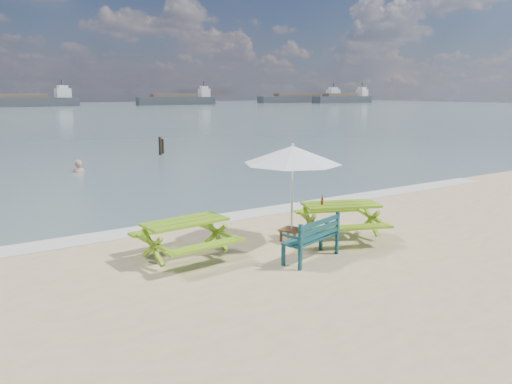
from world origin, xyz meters
TOP-DOWN VIEW (x-y plane):
  - foam_strip at (0.00, 4.60)m, footprint 22.00×0.90m
  - picnic_table_left at (-2.63, 2.02)m, footprint 1.89×2.07m
  - picnic_table_right at (1.11, 1.38)m, footprint 2.37×2.48m
  - park_bench at (-0.47, 0.55)m, footprint 1.52×0.86m
  - side_table at (-0.01, 1.82)m, footprint 0.60×0.60m
  - patio_umbrella at (-0.01, 1.82)m, footprint 3.01×3.01m
  - beer_bottle at (0.65, 1.53)m, footprint 0.06×0.06m
  - swimmer at (-1.63, 15.10)m, footprint 0.73×0.53m
  - mooring_pilings at (3.86, 19.01)m, footprint 0.56×0.76m
  - cargo_ships at (47.95, 122.49)m, footprint 148.75×28.66m

SIDE VIEW (x-z plane):
  - swimmer at x=-1.63m, z-range -1.30..0.55m
  - foam_strip at x=0.00m, z-range 0.00..0.01m
  - side_table at x=-0.01m, z-range 0.01..0.30m
  - park_bench at x=-0.47m, z-range -0.17..0.72m
  - mooring_pilings at x=3.86m, z-range -0.24..0.98m
  - picnic_table_left at x=-2.63m, z-range -0.02..0.81m
  - picnic_table_right at x=1.11m, z-range -0.02..0.83m
  - beer_bottle at x=0.65m, z-range 0.81..1.04m
  - cargo_ships at x=47.95m, z-range -1.02..3.38m
  - patio_umbrella at x=-0.01m, z-range 0.92..3.16m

